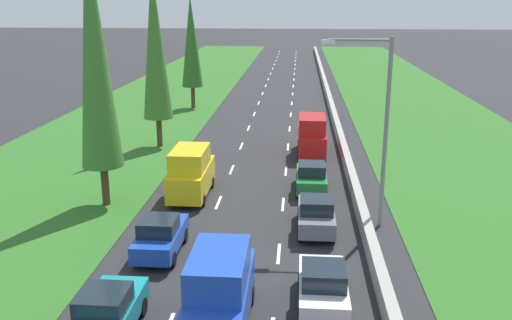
% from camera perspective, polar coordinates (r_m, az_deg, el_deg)
% --- Properties ---
extents(ground_plane, '(300.00, 300.00, 0.00)m').
position_cam_1_polar(ground_plane, '(61.77, 2.12, 6.39)').
color(ground_plane, '#28282B').
rests_on(ground_plane, ground).
extents(grass_verge_left, '(14.00, 140.00, 0.04)m').
position_cam_1_polar(grass_verge_left, '(63.54, -9.43, 6.48)').
color(grass_verge_left, '#2D6623').
rests_on(grass_verge_left, ground).
extents(grass_verge_right, '(14.00, 140.00, 0.04)m').
position_cam_1_polar(grass_verge_right, '(62.85, 15.38, 6.01)').
color(grass_verge_right, '#2D6623').
rests_on(grass_verge_right, ground).
extents(median_barrier, '(0.44, 120.00, 0.85)m').
position_cam_1_polar(median_barrier, '(61.73, 7.45, 6.66)').
color(median_barrier, '#9E9B93').
rests_on(median_barrier, ground).
extents(lane_markings, '(3.64, 116.00, 0.01)m').
position_cam_1_polar(lane_markings, '(61.77, 2.12, 6.39)').
color(lane_markings, white).
rests_on(lane_markings, ground).
extents(white_hatchback_right_lane, '(1.74, 3.90, 1.72)m').
position_cam_1_polar(white_hatchback_right_lane, '(20.14, 6.92, -12.83)').
color(white_hatchback_right_lane, white).
rests_on(white_hatchback_right_lane, ground).
extents(teal_hatchback_left_lane, '(1.74, 3.90, 1.72)m').
position_cam_1_polar(teal_hatchback_left_lane, '(19.16, -15.09, -14.96)').
color(teal_hatchback_left_lane, teal).
rests_on(teal_hatchback_left_lane, ground).
extents(blue_hatchback_left_lane, '(1.74, 3.90, 1.72)m').
position_cam_1_polar(blue_hatchback_left_lane, '(24.24, -9.84, -7.71)').
color(blue_hatchback_left_lane, '#1E47B7').
rests_on(blue_hatchback_left_lane, ground).
extents(grey_hatchback_right_lane, '(1.74, 3.90, 1.72)m').
position_cam_1_polar(grey_hatchback_right_lane, '(26.30, 6.22, -5.60)').
color(grey_hatchback_right_lane, slate).
rests_on(grey_hatchback_right_lane, ground).
extents(yellow_van_left_lane, '(1.96, 4.90, 2.82)m').
position_cam_1_polar(yellow_van_left_lane, '(30.63, -6.72, -1.31)').
color(yellow_van_left_lane, yellow).
rests_on(yellow_van_left_lane, ground).
extents(blue_van_centre_lane, '(1.96, 4.90, 2.82)m').
position_cam_1_polar(blue_van_centre_lane, '(18.69, -3.73, -13.22)').
color(blue_van_centre_lane, '#1E47B7').
rests_on(blue_van_centre_lane, ground).
extents(green_hatchback_right_lane, '(1.74, 3.90, 1.72)m').
position_cam_1_polar(green_hatchback_right_lane, '(31.61, 5.73, -1.79)').
color(green_hatchback_right_lane, '#237A33').
rests_on(green_hatchback_right_lane, ground).
extents(red_van_right_lane, '(1.96, 4.90, 2.82)m').
position_cam_1_polar(red_van_right_lane, '(38.91, 5.77, 2.52)').
color(red_van_right_lane, red).
rests_on(red_van_right_lane, ground).
extents(poplar_tree_second, '(2.15, 2.15, 14.16)m').
position_cam_1_polar(poplar_tree_second, '(28.97, -16.34, 10.76)').
color(poplar_tree_second, '#4C3823').
rests_on(poplar_tree_second, ground).
extents(poplar_tree_third, '(2.12, 2.12, 12.96)m').
position_cam_1_polar(poplar_tree_third, '(40.62, -10.39, 11.70)').
color(poplar_tree_third, '#4C3823').
rests_on(poplar_tree_third, ground).
extents(poplar_tree_fourth, '(2.08, 2.08, 11.02)m').
position_cam_1_polar(poplar_tree_fourth, '(55.53, -6.69, 12.00)').
color(poplar_tree_fourth, '#4C3823').
rests_on(poplar_tree_fourth, ground).
extents(street_light_mast, '(3.20, 0.28, 9.00)m').
position_cam_1_polar(street_light_mast, '(26.10, 12.58, 4.03)').
color(street_light_mast, gray).
rests_on(street_light_mast, ground).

